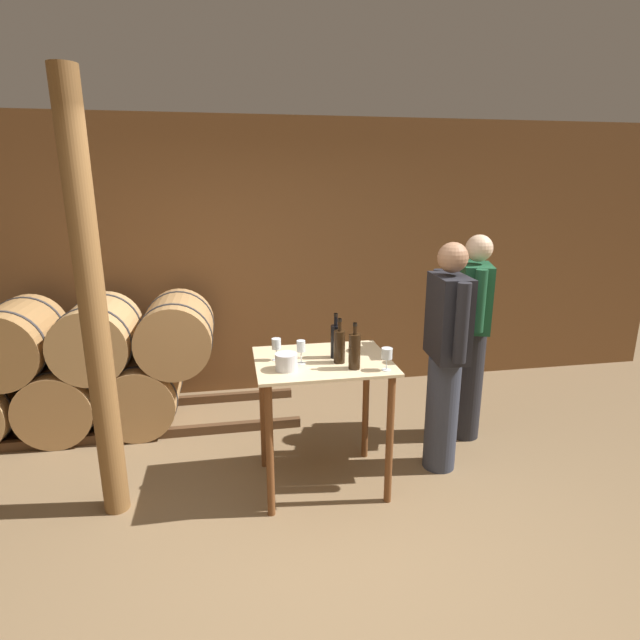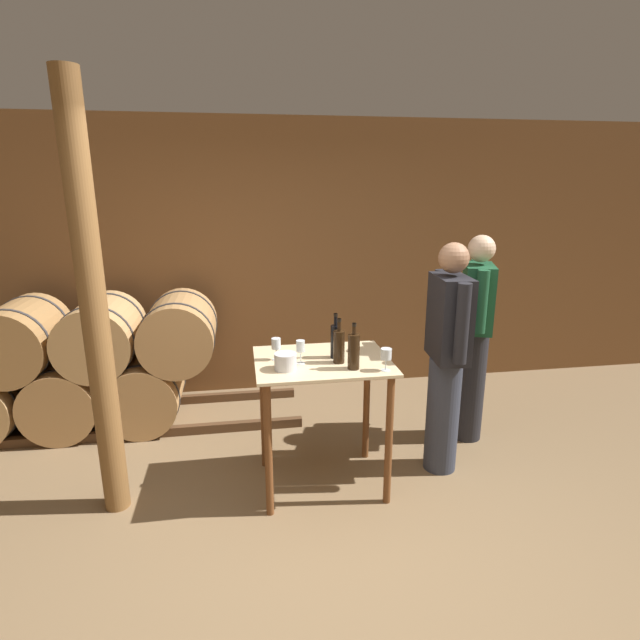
% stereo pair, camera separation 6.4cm
% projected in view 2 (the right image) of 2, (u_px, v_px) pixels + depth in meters
% --- Properties ---
extents(ground_plane, '(14.00, 14.00, 0.00)m').
position_uv_depth(ground_plane, '(340.00, 559.00, 2.88)').
color(ground_plane, brown).
extents(back_wall, '(8.40, 0.05, 2.70)m').
position_uv_depth(back_wall, '(290.00, 259.00, 4.99)').
color(back_wall, brown).
rests_on(back_wall, ground_plane).
extents(barrel_rack, '(4.00, 0.80, 1.16)m').
position_uv_depth(barrel_rack, '(86.00, 366.00, 4.32)').
color(barrel_rack, '#4C331E').
rests_on(barrel_rack, ground_plane).
extents(tasting_table, '(0.91, 0.71, 0.94)m').
position_uv_depth(tasting_table, '(322.00, 388.00, 3.42)').
color(tasting_table, beige).
rests_on(tasting_table, ground_plane).
extents(wooden_post, '(0.16, 0.16, 2.70)m').
position_uv_depth(wooden_post, '(94.00, 311.00, 2.99)').
color(wooden_post, brown).
rests_on(wooden_post, ground_plane).
extents(wine_bottle_far_left, '(0.07, 0.07, 0.31)m').
position_uv_depth(wine_bottle_far_left, '(335.00, 340.00, 3.37)').
color(wine_bottle_far_left, black).
rests_on(wine_bottle_far_left, tasting_table).
extents(wine_bottle_left, '(0.08, 0.08, 0.30)m').
position_uv_depth(wine_bottle_left, '(339.00, 346.00, 3.27)').
color(wine_bottle_left, black).
rests_on(wine_bottle_left, tasting_table).
extents(wine_bottle_center, '(0.08, 0.08, 0.30)m').
position_uv_depth(wine_bottle_center, '(354.00, 351.00, 3.16)').
color(wine_bottle_center, black).
rests_on(wine_bottle_center, tasting_table).
extents(wine_glass_near_left, '(0.06, 0.06, 0.15)m').
position_uv_depth(wine_glass_near_left, '(276.00, 344.00, 3.33)').
color(wine_glass_near_left, silver).
rests_on(wine_glass_near_left, tasting_table).
extents(wine_glass_near_center, '(0.06, 0.06, 0.16)m').
position_uv_depth(wine_glass_near_center, '(300.00, 347.00, 3.26)').
color(wine_glass_near_center, silver).
rests_on(wine_glass_near_center, tasting_table).
extents(wine_glass_near_right, '(0.07, 0.07, 0.15)m').
position_uv_depth(wine_glass_near_right, '(386.00, 355.00, 3.14)').
color(wine_glass_near_right, silver).
rests_on(wine_glass_near_right, tasting_table).
extents(ice_bucket, '(0.14, 0.14, 0.11)m').
position_uv_depth(ice_bucket, '(286.00, 361.00, 3.17)').
color(ice_bucket, silver).
rests_on(ice_bucket, tasting_table).
extents(person_host, '(0.25, 0.59, 1.71)m').
position_uv_depth(person_host, '(447.00, 355.00, 3.56)').
color(person_host, '#333847').
rests_on(person_host, ground_plane).
extents(person_visitor_with_scarf, '(0.34, 0.56, 1.71)m').
position_uv_depth(person_visitor_with_scarf, '(474.00, 335.00, 4.02)').
color(person_visitor_with_scarf, '#232328').
rests_on(person_visitor_with_scarf, ground_plane).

